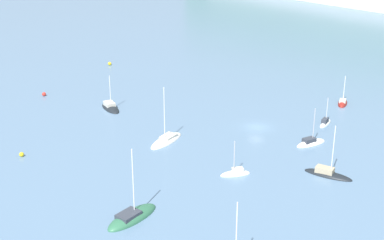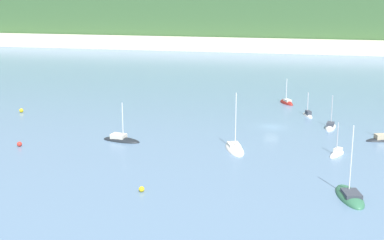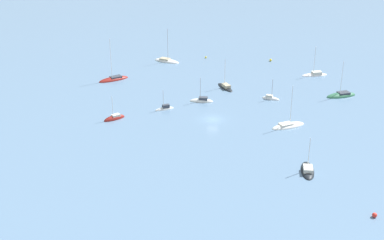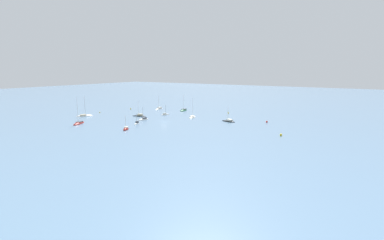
# 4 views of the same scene
# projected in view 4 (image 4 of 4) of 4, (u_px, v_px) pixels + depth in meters

# --- Properties ---
(ground_plane) EXTENTS (600.00, 600.00, 0.00)m
(ground_plane) POSITION_uv_depth(u_px,v_px,m) (164.00, 122.00, 138.67)
(ground_plane) COLOR slate
(sailboat_0) EXTENTS (4.30, 5.44, 6.79)m
(sailboat_0) POSITION_uv_depth(u_px,v_px,m) (126.00, 129.00, 120.53)
(sailboat_0) COLOR maroon
(sailboat_0) RESTS_ON ground_plane
(sailboat_1) EXTENTS (7.49, 3.73, 7.61)m
(sailboat_1) POSITION_uv_depth(u_px,v_px,m) (229.00, 121.00, 138.40)
(sailboat_1) COLOR black
(sailboat_1) RESTS_ON ground_plane
(sailboat_2) EXTENTS (7.53, 4.57, 8.53)m
(sailboat_2) POSITION_uv_depth(u_px,v_px,m) (139.00, 116.00, 153.93)
(sailboat_2) COLOR black
(sailboat_2) RESTS_ON ground_plane
(sailboat_3) EXTENTS (3.22, 4.74, 6.07)m
(sailboat_3) POSITION_uv_depth(u_px,v_px,m) (165.00, 115.00, 158.17)
(sailboat_3) COLOR white
(sailboat_3) RESTS_ON ground_plane
(sailboat_4) EXTENTS (3.25, 7.71, 9.08)m
(sailboat_4) POSITION_uv_depth(u_px,v_px,m) (159.00, 109.00, 180.64)
(sailboat_4) COLOR silver
(sailboat_4) RESTS_ON ground_plane
(sailboat_5) EXTENTS (2.71, 6.11, 7.10)m
(sailboat_5) POSITION_uv_depth(u_px,v_px,m) (144.00, 120.00, 143.18)
(sailboat_5) COLOR white
(sailboat_5) RESTS_ON ground_plane
(sailboat_6) EXTENTS (6.43, 8.96, 12.74)m
(sailboat_6) POSITION_uv_depth(u_px,v_px,m) (79.00, 124.00, 133.09)
(sailboat_6) COLOR maroon
(sailboat_6) RESTS_ON ground_plane
(sailboat_7) EXTENTS (6.64, 8.56, 11.16)m
(sailboat_7) POSITION_uv_depth(u_px,v_px,m) (84.00, 116.00, 153.84)
(sailboat_7) COLOR white
(sailboat_7) RESTS_ON ground_plane
(sailboat_8) EXTENTS (5.39, 8.69, 10.54)m
(sailboat_8) POSITION_uv_depth(u_px,v_px,m) (192.00, 117.00, 149.94)
(sailboat_8) COLOR white
(sailboat_8) RESTS_ON ground_plane
(sailboat_9) EXTENTS (4.78, 8.66, 10.38)m
(sailboat_9) POSITION_uv_depth(u_px,v_px,m) (184.00, 111.00, 174.13)
(sailboat_9) COLOR #2D6647
(sailboat_9) RESTS_ON ground_plane
(sailboat_10) EXTENTS (2.86, 4.91, 5.58)m
(sailboat_10) POSITION_uv_depth(u_px,v_px,m) (137.00, 123.00, 133.00)
(sailboat_10) COLOR white
(sailboat_10) RESTS_ON ground_plane
(mooring_buoy_0) EXTENTS (0.83, 0.83, 0.83)m
(mooring_buoy_0) POSITION_uv_depth(u_px,v_px,m) (267.00, 122.00, 135.91)
(mooring_buoy_0) COLOR red
(mooring_buoy_0) RESTS_ON ground_plane
(mooring_buoy_1) EXTENTS (0.56, 0.56, 0.56)m
(mooring_buoy_1) POSITION_uv_depth(u_px,v_px,m) (100.00, 112.00, 165.52)
(mooring_buoy_1) COLOR yellow
(mooring_buoy_1) RESTS_ON ground_plane
(mooring_buoy_2) EXTENTS (0.87, 0.87, 0.87)m
(mooring_buoy_2) POSITION_uv_depth(u_px,v_px,m) (281.00, 135.00, 109.15)
(mooring_buoy_2) COLOR yellow
(mooring_buoy_2) RESTS_ON ground_plane
(mooring_buoy_3) EXTENTS (0.71, 0.71, 0.71)m
(mooring_buoy_3) POSITION_uv_depth(u_px,v_px,m) (131.00, 109.00, 179.47)
(mooring_buoy_3) COLOR yellow
(mooring_buoy_3) RESTS_ON ground_plane
(mooring_buoy_4) EXTENTS (0.74, 0.74, 0.74)m
(mooring_buoy_4) POSITION_uv_depth(u_px,v_px,m) (228.00, 113.00, 163.12)
(mooring_buoy_4) COLOR yellow
(mooring_buoy_4) RESTS_ON ground_plane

